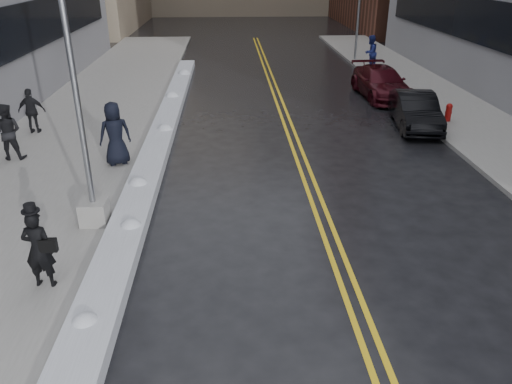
{
  "coord_description": "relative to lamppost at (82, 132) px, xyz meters",
  "views": [
    {
      "loc": [
        0.1,
        -9.21,
        6.17
      ],
      "look_at": [
        0.68,
        1.14,
        1.3
      ],
      "focal_mm": 35.0,
      "sensor_mm": 36.0,
      "label": 1
    }
  ],
  "objects": [
    {
      "name": "ground",
      "position": [
        3.3,
        -2.0,
        -2.53
      ],
      "size": [
        160.0,
        160.0,
        0.0
      ],
      "primitive_type": "plane",
      "color": "black",
      "rests_on": "ground"
    },
    {
      "name": "sidewalk_west",
      "position": [
        -2.45,
        8.0,
        -2.46
      ],
      "size": [
        5.5,
        50.0,
        0.15
      ],
      "primitive_type": "cube",
      "color": "gray",
      "rests_on": "ground"
    },
    {
      "name": "sidewalk_east",
      "position": [
        13.3,
        8.0,
        -2.46
      ],
      "size": [
        4.0,
        50.0,
        0.15
      ],
      "primitive_type": "cube",
      "color": "gray",
      "rests_on": "ground"
    },
    {
      "name": "lane_line_left",
      "position": [
        5.65,
        8.0,
        -2.53
      ],
      "size": [
        0.12,
        50.0,
        0.01
      ],
      "primitive_type": "cube",
      "color": "gold",
      "rests_on": "ground"
    },
    {
      "name": "lane_line_right",
      "position": [
        5.95,
        8.0,
        -2.53
      ],
      "size": [
        0.12,
        50.0,
        0.01
      ],
      "primitive_type": "cube",
      "color": "gold",
      "rests_on": "ground"
    },
    {
      "name": "snow_ridge",
      "position": [
        0.85,
        6.0,
        -2.36
      ],
      "size": [
        0.9,
        30.0,
        0.34
      ],
      "primitive_type": "cube",
      "color": "silver",
      "rests_on": "ground"
    },
    {
      "name": "lamppost",
      "position": [
        0.0,
        0.0,
        0.0
      ],
      "size": [
        0.65,
        0.65,
        7.62
      ],
      "color": "gray",
      "rests_on": "sidewalk_west"
    },
    {
      "name": "fire_hydrant",
      "position": [
        12.3,
        8.0,
        -1.98
      ],
      "size": [
        0.26,
        0.26,
        0.73
      ],
      "color": "maroon",
      "rests_on": "sidewalk_east"
    },
    {
      "name": "traffic_signal",
      "position": [
        11.8,
        22.0,
        0.87
      ],
      "size": [
        0.16,
        0.2,
        6.0
      ],
      "color": "gray",
      "rests_on": "sidewalk_east"
    },
    {
      "name": "pedestrian_fedora",
      "position": [
        -0.4,
        -2.6,
        -1.55
      ],
      "size": [
        0.63,
        0.44,
        1.67
      ],
      "primitive_type": "imported",
      "rotation": [
        0.0,
        0.0,
        3.08
      ],
      "color": "black",
      "rests_on": "sidewalk_west"
    },
    {
      "name": "pedestrian_b",
      "position": [
        -3.79,
        4.67,
        -1.46
      ],
      "size": [
        0.93,
        0.74,
        1.84
      ],
      "primitive_type": "imported",
      "rotation": [
        0.0,
        0.0,
        3.19
      ],
      "color": "black",
      "rests_on": "sidewalk_west"
    },
    {
      "name": "pedestrian_c",
      "position": [
        -0.2,
        4.0,
        -1.37
      ],
      "size": [
        1.16,
        0.97,
        2.03
      ],
      "primitive_type": "imported",
      "rotation": [
        0.0,
        0.0,
        3.53
      ],
      "color": "black",
      "rests_on": "sidewalk_west"
    },
    {
      "name": "pedestrian_d",
      "position": [
        -3.98,
        7.41,
        -1.54
      ],
      "size": [
        0.99,
        0.43,
        1.68
      ],
      "primitive_type": "imported",
      "rotation": [
        0.0,
        0.0,
        3.16
      ],
      "color": "black",
      "rests_on": "sidewalk_west"
    },
    {
      "name": "pedestrian_east",
      "position": [
        11.84,
        18.56,
        -1.4
      ],
      "size": [
        1.2,
        1.2,
        1.96
      ],
      "primitive_type": "imported",
      "rotation": [
        0.0,
        0.0,
        3.91
      ],
      "color": "navy",
      "rests_on": "sidewalk_east"
    },
    {
      "name": "car_black",
      "position": [
        10.8,
        7.7,
        -1.84
      ],
      "size": [
        2.0,
        4.34,
        1.38
      ],
      "primitive_type": "imported",
      "rotation": [
        0.0,
        0.0,
        -0.13
      ],
      "color": "black",
      "rests_on": "ground"
    },
    {
      "name": "car_maroon",
      "position": [
        10.8,
        12.54,
        -1.82
      ],
      "size": [
        2.21,
        4.99,
        1.43
      ],
      "primitive_type": "imported",
      "rotation": [
        0.0,
        0.0,
        0.04
      ],
      "color": "#370810",
      "rests_on": "ground"
    }
  ]
}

